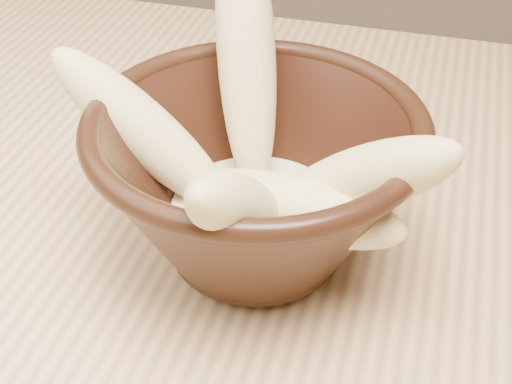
# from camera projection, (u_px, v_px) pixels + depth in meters

# --- Properties ---
(table) EXTENTS (1.20, 0.80, 0.75)m
(table) POSITION_uv_depth(u_px,v_px,m) (13.00, 298.00, 0.56)
(table) COLOR tan
(table) RESTS_ON ground
(bowl) EXTENTS (0.21, 0.21, 0.11)m
(bowl) POSITION_uv_depth(u_px,v_px,m) (256.00, 180.00, 0.44)
(bowl) COLOR black
(bowl) RESTS_ON table
(milk_puddle) EXTENTS (0.12, 0.12, 0.02)m
(milk_puddle) POSITION_uv_depth(u_px,v_px,m) (256.00, 214.00, 0.46)
(milk_puddle) COLOR #F0E4C1
(milk_puddle) RESTS_ON bowl
(banana_upright) EXTENTS (0.09, 0.13, 0.18)m
(banana_upright) POSITION_uv_depth(u_px,v_px,m) (246.00, 49.00, 0.46)
(banana_upright) COLOR #CFC47A
(banana_upright) RESTS_ON bowl
(banana_left) EXTENTS (0.14, 0.05, 0.12)m
(banana_left) POSITION_uv_depth(u_px,v_px,m) (142.00, 130.00, 0.45)
(banana_left) COLOR #CFC47A
(banana_left) RESTS_ON bowl
(banana_right) EXTENTS (0.14, 0.09, 0.12)m
(banana_right) POSITION_uv_depth(u_px,v_px,m) (360.00, 180.00, 0.41)
(banana_right) COLOR #CFC47A
(banana_right) RESTS_ON bowl
(banana_across) EXTENTS (0.15, 0.07, 0.05)m
(banana_across) POSITION_uv_depth(u_px,v_px,m) (292.00, 208.00, 0.41)
(banana_across) COLOR #CFC47A
(banana_across) RESTS_ON bowl
(banana_front) EXTENTS (0.05, 0.13, 0.12)m
(banana_front) POSITION_uv_depth(u_px,v_px,m) (238.00, 210.00, 0.38)
(banana_front) COLOR #CFC47A
(banana_front) RESTS_ON bowl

